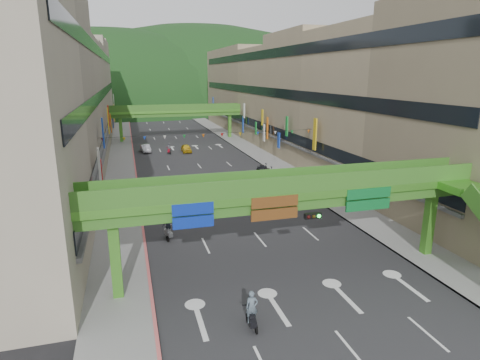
% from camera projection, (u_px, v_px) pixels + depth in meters
% --- Properties ---
extents(ground, '(320.00, 320.00, 0.00)m').
position_uv_depth(ground, '(331.00, 326.00, 21.52)').
color(ground, black).
rests_on(ground, ground).
extents(road_slab, '(18.00, 140.00, 0.02)m').
position_uv_depth(road_slab, '(189.00, 153.00, 68.02)').
color(road_slab, '#28282B').
rests_on(road_slab, ground).
extents(sidewalk_left, '(4.00, 140.00, 0.15)m').
position_uv_depth(sidewalk_left, '(122.00, 156.00, 65.11)').
color(sidewalk_left, gray).
rests_on(sidewalk_left, ground).
extents(sidewalk_right, '(4.00, 140.00, 0.15)m').
position_uv_depth(sidewalk_right, '(251.00, 150.00, 70.89)').
color(sidewalk_right, gray).
rests_on(sidewalk_right, ground).
extents(curb_left, '(0.20, 140.00, 0.18)m').
position_uv_depth(curb_left, '(134.00, 156.00, 65.61)').
color(curb_left, '#CC5959').
rests_on(curb_left, ground).
extents(curb_right, '(0.20, 140.00, 0.18)m').
position_uv_depth(curb_right, '(240.00, 150.00, 70.39)').
color(curb_right, gray).
rests_on(curb_right, ground).
extents(building_row_left, '(12.80, 95.00, 19.00)m').
position_uv_depth(building_row_left, '(62.00, 99.00, 60.62)').
color(building_row_left, '#9E937F').
rests_on(building_row_left, ground).
extents(building_row_right, '(12.80, 95.00, 19.00)m').
position_uv_depth(building_row_right, '(294.00, 95.00, 70.56)').
color(building_row_right, gray).
rests_on(building_row_right, ground).
extents(overpass_near, '(28.00, 12.27, 7.10)m').
position_uv_depth(overpass_near, '(308.00, 202.00, 25.43)').
color(overpass_near, '#4C9E2D').
rests_on(overpass_near, ground).
extents(overpass_far, '(28.00, 2.20, 7.10)m').
position_uv_depth(overpass_far, '(177.00, 113.00, 80.58)').
color(overpass_far, '#4C9E2D').
rests_on(overpass_far, ground).
extents(hill_left, '(168.00, 140.00, 112.00)m').
position_uv_depth(hill_left, '(113.00, 106.00, 166.39)').
color(hill_left, '#1C4419').
rests_on(hill_left, ground).
extents(hill_right, '(208.00, 176.00, 128.00)m').
position_uv_depth(hill_right, '(199.00, 101.00, 195.49)').
color(hill_right, '#1C4419').
rests_on(hill_right, ground).
extents(bunting_string, '(26.00, 0.36, 0.47)m').
position_uv_depth(bunting_string, '(213.00, 135.00, 47.89)').
color(bunting_string, black).
rests_on(bunting_string, ground).
extents(scooter_rider_near, '(0.71, 1.60, 2.12)m').
position_uv_depth(scooter_rider_near, '(252.00, 311.00, 21.10)').
color(scooter_rider_near, black).
rests_on(scooter_rider_near, ground).
extents(scooter_rider_mid, '(0.85, 1.60, 2.03)m').
position_uv_depth(scooter_rider_mid, '(225.00, 194.00, 41.35)').
color(scooter_rider_mid, black).
rests_on(scooter_rider_mid, ground).
extents(scooter_rider_left, '(1.01, 1.58, 1.96)m').
position_uv_depth(scooter_rider_left, '(168.00, 228.00, 32.50)').
color(scooter_rider_left, gray).
rests_on(scooter_rider_left, ground).
extents(scooter_rider_far, '(0.84, 1.58, 1.87)m').
position_uv_depth(scooter_rider_far, '(169.00, 148.00, 67.37)').
color(scooter_rider_far, maroon).
rests_on(scooter_rider_far, ground).
extents(parked_scooter_row, '(1.60, 9.40, 1.08)m').
position_uv_depth(parked_scooter_row, '(273.00, 175.00, 51.33)').
color(parked_scooter_row, black).
rests_on(parked_scooter_row, ground).
extents(car_silver, '(1.80, 4.16, 1.33)m').
position_uv_depth(car_silver, '(146.00, 148.00, 68.85)').
color(car_silver, '#A9A9B1').
rests_on(car_silver, ground).
extents(car_yellow, '(1.55, 3.80, 1.29)m').
position_uv_depth(car_yellow, '(186.00, 149.00, 68.85)').
color(car_yellow, gold).
rests_on(car_yellow, ground).
extents(pedestrian_red, '(1.03, 0.94, 1.71)m').
position_uv_depth(pedestrian_red, '(327.00, 195.00, 41.75)').
color(pedestrian_red, '#A81404').
rests_on(pedestrian_red, ground).
extents(pedestrian_dark, '(0.99, 0.50, 1.62)m').
position_uv_depth(pedestrian_dark, '(358.00, 199.00, 40.54)').
color(pedestrian_dark, black).
rests_on(pedestrian_dark, ground).
extents(pedestrian_blue, '(0.82, 0.59, 1.62)m').
position_uv_depth(pedestrian_blue, '(334.00, 186.00, 45.24)').
color(pedestrian_blue, '#2F4256').
rests_on(pedestrian_blue, ground).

